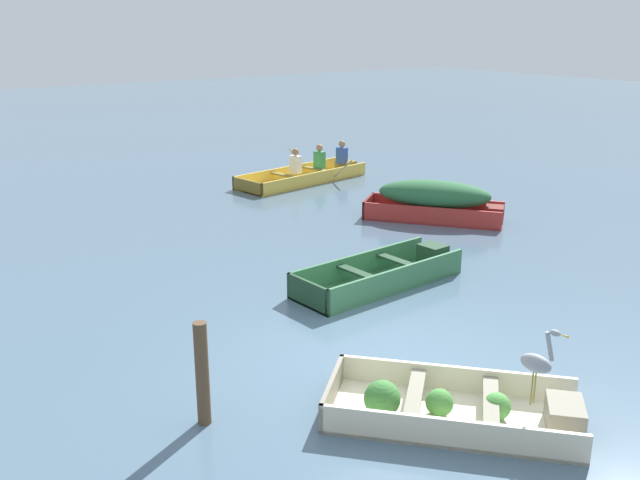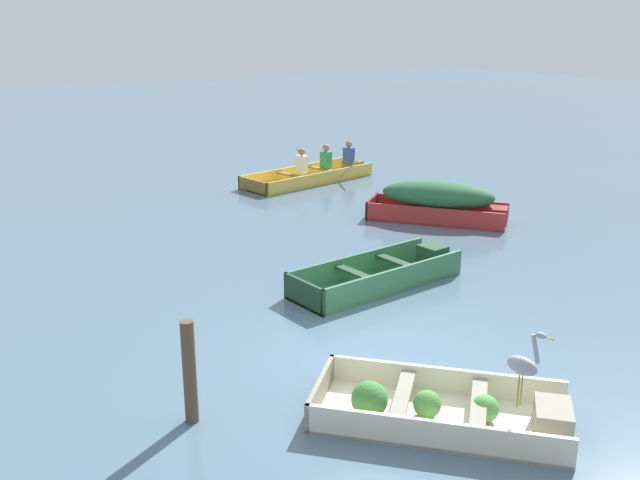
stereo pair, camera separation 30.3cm
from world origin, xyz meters
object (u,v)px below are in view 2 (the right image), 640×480
(dinghy_cream_foreground, at_px, (440,410))
(heron_on_dinghy, at_px, (524,364))
(skiff_red_mid_moored, at_px, (439,199))
(rowboat_yellow_with_crew, at_px, (315,173))
(mooring_post, at_px, (190,372))
(skiff_green_near_moored, at_px, (383,275))

(dinghy_cream_foreground, height_order, heron_on_dinghy, heron_on_dinghy)
(skiff_red_mid_moored, distance_m, rowboat_yellow_with_crew, 4.67)
(mooring_post, bearing_deg, rowboat_yellow_with_crew, 49.98)
(dinghy_cream_foreground, xyz_separation_m, skiff_green_near_moored, (2.06, 3.50, 0.01))
(skiff_green_near_moored, relative_size, skiff_red_mid_moored, 1.05)
(rowboat_yellow_with_crew, relative_size, heron_on_dinghy, 4.52)
(dinghy_cream_foreground, relative_size, skiff_red_mid_moored, 0.96)
(skiff_green_near_moored, relative_size, rowboat_yellow_with_crew, 0.78)
(skiff_green_near_moored, xyz_separation_m, mooring_post, (-4.20, -2.04, 0.42))
(skiff_green_near_moored, bearing_deg, rowboat_yellow_with_crew, 64.38)
(skiff_green_near_moored, distance_m, skiff_red_mid_moored, 4.00)
(dinghy_cream_foreground, relative_size, heron_on_dinghy, 3.24)
(rowboat_yellow_with_crew, bearing_deg, skiff_red_mid_moored, -90.23)
(skiff_red_mid_moored, relative_size, rowboat_yellow_with_crew, 0.74)
(rowboat_yellow_with_crew, bearing_deg, heron_on_dinghy, -114.35)
(heron_on_dinghy, bearing_deg, dinghy_cream_foreground, 113.43)
(rowboat_yellow_with_crew, xyz_separation_m, mooring_post, (-7.51, -8.95, 0.38))
(dinghy_cream_foreground, height_order, mooring_post, mooring_post)
(skiff_green_near_moored, height_order, skiff_red_mid_moored, skiff_red_mid_moored)
(skiff_red_mid_moored, height_order, mooring_post, mooring_post)
(dinghy_cream_foreground, bearing_deg, skiff_green_near_moored, 59.56)
(rowboat_yellow_with_crew, xyz_separation_m, heron_on_dinghy, (-5.05, -11.16, 0.70))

